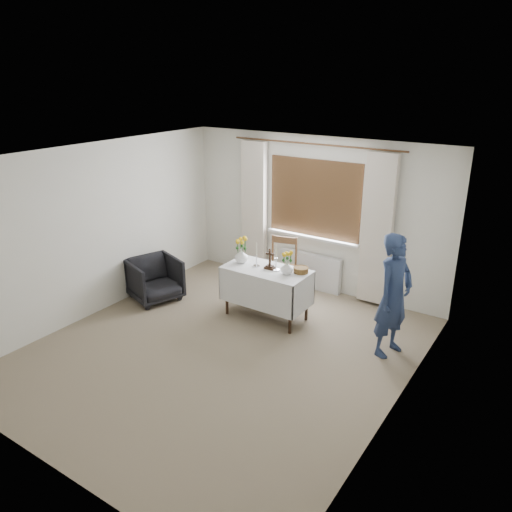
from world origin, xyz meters
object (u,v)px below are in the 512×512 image
(altar_table, at_px, (266,293))
(wooden_chair, at_px, (280,269))
(armchair, at_px, (155,279))
(person, at_px, (394,296))
(flower_vase_right, at_px, (287,268))
(flower_vase_left, at_px, (241,256))
(wooden_cross, at_px, (270,259))

(altar_table, height_order, wooden_chair, wooden_chair)
(altar_table, distance_m, wooden_chair, 0.71)
(armchair, height_order, person, person)
(flower_vase_right, bearing_deg, flower_vase_left, 178.94)
(altar_table, xyz_separation_m, wooden_chair, (-0.17, 0.68, 0.11))
(wooden_cross, bearing_deg, flower_vase_right, -8.05)
(altar_table, height_order, armchair, altar_table)
(wooden_chair, distance_m, flower_vase_right, 0.92)
(wooden_chair, bearing_deg, flower_vase_left, -126.63)
(wooden_chair, height_order, flower_vase_left, wooden_chair)
(altar_table, height_order, wooden_cross, wooden_cross)
(person, bearing_deg, altar_table, 106.53)
(wooden_chair, bearing_deg, person, -31.24)
(altar_table, height_order, flower_vase_right, flower_vase_right)
(person, distance_m, flower_vase_left, 2.29)
(wooden_chair, distance_m, armchair, 1.99)
(altar_table, bearing_deg, armchair, -165.96)
(flower_vase_left, bearing_deg, wooden_chair, 67.08)
(altar_table, xyz_separation_m, armchair, (-1.80, -0.45, -0.04))
(flower_vase_left, bearing_deg, flower_vase_right, -1.06)
(armchair, relative_size, flower_vase_left, 3.62)
(altar_table, xyz_separation_m, person, (1.85, 0.04, 0.42))
(armchair, relative_size, flower_vase_right, 4.00)
(altar_table, relative_size, wooden_chair, 1.26)
(person, distance_m, flower_vase_right, 1.51)
(person, height_order, flower_vase_right, person)
(armchair, distance_m, flower_vase_right, 2.24)
(altar_table, relative_size, wooden_cross, 4.11)
(person, relative_size, wooden_cross, 5.31)
(flower_vase_left, bearing_deg, person, 0.67)
(wooden_chair, height_order, armchair, wooden_chair)
(wooden_cross, xyz_separation_m, flower_vase_left, (-0.48, -0.02, -0.05))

